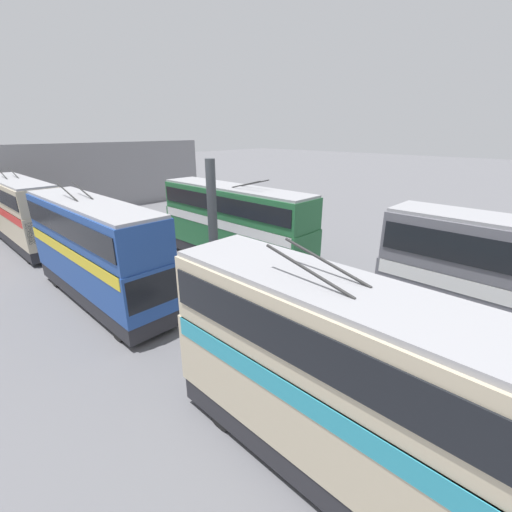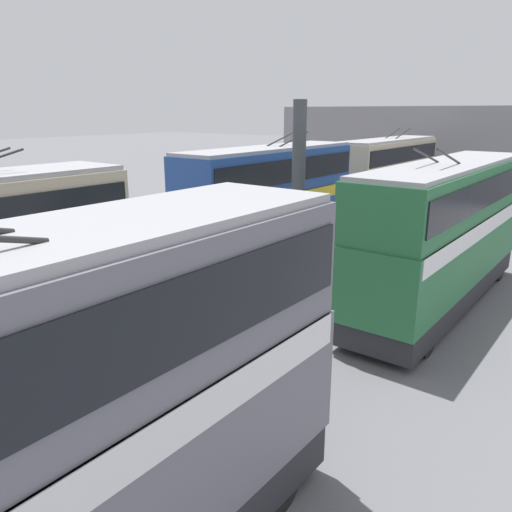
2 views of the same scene
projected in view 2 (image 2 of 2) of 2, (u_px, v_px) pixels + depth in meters
The scene contains 7 objects.
depot_back_wall at pixel (487, 156), 36.56m from camera, with size 0.50×36.00×7.14m.
support_column_far at pixel (298, 210), 17.28m from camera, with size 0.83×0.83×7.12m.
bus_left_near at pixel (55, 424), 6.06m from camera, with size 9.30×2.54×6.05m.
bus_left_far at pixel (444, 227), 17.27m from camera, with size 11.49×2.54×5.72m.
bus_right_mid at pixel (270, 197), 22.92m from camera, with size 10.69×2.54×5.84m.
bus_right_far at pixel (387, 173), 32.84m from camera, with size 11.07×2.54×5.66m.
person_by_left_row at pixel (152, 398), 10.47m from camera, with size 0.48×0.41×1.80m.
Camera 2 is at (-0.89, -9.28, 6.74)m, focal length 35.00 mm.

